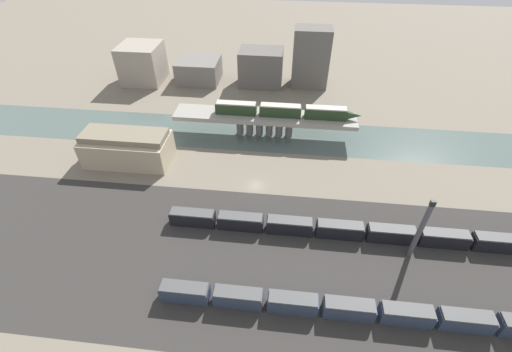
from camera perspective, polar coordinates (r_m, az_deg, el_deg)
ground_plane at (r=93.00m, az=-0.04°, el=-1.64°), size 400.00×400.00×0.00m
railbed_yard at (r=76.95m, az=-2.06°, el=-13.57°), size 280.00×42.00×0.01m
river_water at (r=112.87m, az=1.38°, el=6.86°), size 320.00×19.04×0.01m
bridge at (r=109.68m, az=1.43°, el=9.48°), size 57.29×8.81×7.51m
train_on_bridge at (r=107.76m, az=4.95°, el=10.78°), size 44.96×2.99×3.75m
train_yard_near at (r=70.86m, az=16.16°, el=-20.57°), size 75.41×3.04×3.88m
train_yard_mid at (r=82.03m, az=14.65°, el=-8.73°), size 83.42×3.03×3.87m
warehouse_building at (r=105.95m, az=-20.65°, el=4.47°), size 24.35×11.78×9.53m
signal_tower at (r=79.01m, az=25.68°, el=-8.16°), size 1.07×1.07×16.43m
city_block_far_left at (r=153.39m, az=-18.42°, el=17.41°), size 15.66×15.55×14.80m
city_block_left at (r=149.35m, az=-9.49°, el=17.00°), size 16.79×14.82×8.82m
city_block_center at (r=143.40m, az=0.82°, el=17.64°), size 17.01×12.12×13.98m
city_block_right at (r=142.59m, az=9.13°, el=18.90°), size 14.10×9.60×22.59m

